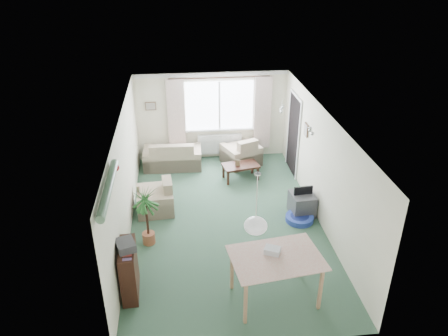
{
  "coord_description": "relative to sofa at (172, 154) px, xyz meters",
  "views": [
    {
      "loc": [
        -0.89,
        -7.73,
        5.33
      ],
      "look_at": [
        0.0,
        0.3,
        1.15
      ],
      "focal_mm": 35.0,
      "sensor_mm": 36.0,
      "label": 1
    }
  ],
  "objects": [
    {
      "name": "armchair_corner",
      "position": [
        1.83,
        -0.02,
        0.02
      ],
      "size": [
        1.13,
        1.11,
        0.79
      ],
      "primitive_type": "cube",
      "rotation": [
        0.0,
        0.0,
        3.54
      ],
      "color": "beige",
      "rests_on": "ground"
    },
    {
      "name": "tv_cube",
      "position": [
        2.8,
        -2.61,
        -0.13
      ],
      "size": [
        0.54,
        0.58,
        0.5
      ],
      "primitive_type": "cube",
      "rotation": [
        0.0,
        0.0,
        0.08
      ],
      "color": "#3F4045",
      "rests_on": "ground"
    },
    {
      "name": "doorway",
      "position": [
        3.08,
        -0.55,
        0.62
      ],
      "size": [
        0.03,
        0.95,
        2.0
      ],
      "primitive_type": "cube",
      "color": "black"
    },
    {
      "name": "pet_bed",
      "position": [
        2.69,
        -2.88,
        -0.32
      ],
      "size": [
        0.67,
        0.67,
        0.12
      ],
      "primitive_type": "cylinder",
      "rotation": [
        0.0,
        0.0,
        -0.12
      ],
      "color": "navy",
      "rests_on": "ground"
    },
    {
      "name": "curtain_right",
      "position": [
        2.45,
        0.38,
        0.89
      ],
      "size": [
        0.45,
        0.08,
        2.0
      ],
      "primitive_type": "cube",
      "color": "beige"
    },
    {
      "name": "bauble_cluster_a",
      "position": [
        2.4,
        -1.85,
        1.84
      ],
      "size": [
        0.2,
        0.2,
        0.2
      ],
      "primitive_type": "sphere",
      "color": "silver"
    },
    {
      "name": "wall_picture_right",
      "position": [
        3.08,
        -1.55,
        1.17
      ],
      "size": [
        0.03,
        0.24,
        0.3
      ],
      "primitive_type": "cube",
      "color": "brown"
    },
    {
      "name": "pendant_lamp",
      "position": [
        1.3,
        -5.05,
        1.1
      ],
      "size": [
        0.36,
        0.36,
        0.36
      ],
      "primitive_type": "sphere",
      "color": "white"
    },
    {
      "name": "photo_frame",
      "position": [
        1.61,
        -0.92,
        0.1
      ],
      "size": [
        0.12,
        0.06,
        0.16
      ],
      "primitive_type": "cube",
      "rotation": [
        0.0,
        0.0,
        -0.36
      ],
      "color": "brown",
      "rests_on": "coffee_table"
    },
    {
      "name": "bauble_cluster_b",
      "position": [
        2.7,
        -3.05,
        1.84
      ],
      "size": [
        0.2,
        0.2,
        0.2
      ],
      "primitive_type": "sphere",
      "color": "silver"
    },
    {
      "name": "hifi_box",
      "position": [
        -0.74,
        -4.7,
        0.64
      ],
      "size": [
        0.38,
        0.42,
        0.14
      ],
      "primitive_type": "cube",
      "rotation": [
        0.0,
        0.0,
        0.34
      ],
      "color": "#37373C",
      "rests_on": "bookshelf"
    },
    {
      "name": "sofa",
      "position": [
        0.0,
        0.0,
        0.0
      ],
      "size": [
        1.53,
        0.85,
        0.75
      ],
      "primitive_type": "cube",
      "rotation": [
        0.0,
        0.0,
        3.11
      ],
      "color": "beige",
      "rests_on": "ground"
    },
    {
      "name": "dining_table",
      "position": [
        1.65,
        -5.08,
        0.05
      ],
      "size": [
        1.46,
        1.08,
        0.84
      ],
      "primitive_type": "cube",
      "rotation": [
        0.0,
        0.0,
        0.14
      ],
      "color": "tan",
      "rests_on": "ground"
    },
    {
      "name": "curtain_rod",
      "position": [
        1.3,
        0.4,
        1.89
      ],
      "size": [
        2.6,
        0.03,
        0.03
      ],
      "primitive_type": "cube",
      "color": "black"
    },
    {
      "name": "curtain_left",
      "position": [
        0.15,
        0.38,
        0.89
      ],
      "size": [
        0.45,
        0.08,
        2.0
      ],
      "primitive_type": "cube",
      "color": "beige"
    },
    {
      "name": "gift_box",
      "position": [
        1.61,
        -4.96,
        0.53
      ],
      "size": [
        0.3,
        0.27,
        0.12
      ],
      "primitive_type": "cube",
      "rotation": [
        0.0,
        0.0,
        -0.43
      ],
      "color": "silver",
      "rests_on": "dining_table"
    },
    {
      "name": "radiator",
      "position": [
        1.3,
        0.44,
        0.02
      ],
      "size": [
        1.2,
        0.1,
        0.55
      ],
      "primitive_type": "cube",
      "color": "white"
    },
    {
      "name": "tinsel_garland",
      "position": [
        -0.82,
        -5.05,
        1.9
      ],
      "size": [
        1.6,
        1.6,
        0.12
      ],
      "primitive_type": "cylinder",
      "color": "#196626"
    },
    {
      "name": "bookshelf",
      "position": [
        -0.74,
        -4.67,
        0.09
      ],
      "size": [
        0.29,
        0.78,
        0.94
      ],
      "primitive_type": "cube",
      "rotation": [
        0.0,
        0.0,
        0.04
      ],
      "color": "black",
      "rests_on": "ground"
    },
    {
      "name": "ground",
      "position": [
        1.1,
        -2.75,
        -0.38
      ],
      "size": [
        6.5,
        6.5,
        0.0
      ],
      "primitive_type": "plane",
      "color": "#30503C"
    },
    {
      "name": "houseplant",
      "position": [
        -0.5,
        -3.31,
        0.25
      ],
      "size": [
        0.58,
        0.58,
        1.25
      ],
      "primitive_type": "cylinder",
      "rotation": [
        0.0,
        0.0,
        0.09
      ],
      "color": "#1D5620",
      "rests_on": "ground"
    },
    {
      "name": "armchair_left",
      "position": [
        -0.4,
        -2.12,
        -0.01
      ],
      "size": [
        0.84,
        0.88,
        0.74
      ],
      "primitive_type": "cube",
      "rotation": [
        0.0,
        0.0,
        -1.49
      ],
      "color": "beige",
      "rests_on": "ground"
    },
    {
      "name": "wall_picture_back",
      "position": [
        -0.5,
        0.48,
        1.17
      ],
      "size": [
        0.28,
        0.03,
        0.22
      ],
      "primitive_type": "cube",
      "color": "brown"
    },
    {
      "name": "coffee_table",
      "position": [
        1.69,
        -0.87,
        -0.18
      ],
      "size": [
        0.96,
        0.65,
        0.4
      ],
      "primitive_type": "cube",
      "rotation": [
        0.0,
        0.0,
        0.19
      ],
      "color": "black",
      "rests_on": "ground"
    },
    {
      "name": "window",
      "position": [
        1.3,
        0.48,
        1.12
      ],
      "size": [
        1.8,
        0.03,
        1.3
      ],
      "primitive_type": "cube",
      "color": "white"
    }
  ]
}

